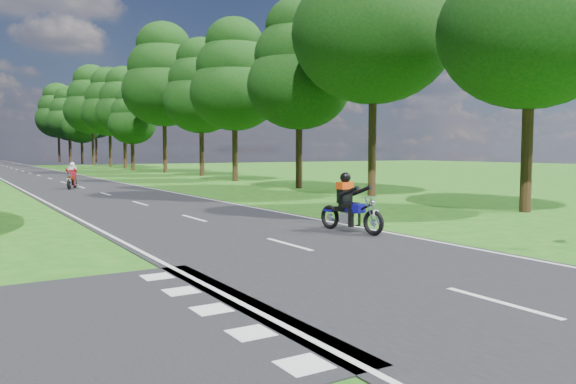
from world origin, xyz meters
TOP-DOWN VIEW (x-y plane):
  - ground at (0.00, 0.00)m, footprint 160.00×160.00m
  - main_road at (0.00, 50.00)m, footprint 7.00×140.00m
  - road_markings at (-0.14, 48.13)m, footprint 7.40×140.00m
  - treeline at (1.43, 60.06)m, footprint 40.00×115.35m
  - rider_near_blue at (2.51, 2.84)m, footprint 0.94×2.05m
  - rider_far_red at (-0.72, 24.93)m, footprint 1.26×1.94m

SIDE VIEW (x-z plane):
  - ground at x=0.00m, z-range 0.00..0.00m
  - main_road at x=0.00m, z-range 0.00..0.02m
  - road_markings at x=-0.14m, z-range 0.02..0.03m
  - rider_far_red at x=-0.72m, z-range 0.02..1.56m
  - rider_near_blue at x=2.51m, z-range 0.02..1.66m
  - treeline at x=1.43m, z-range 0.86..15.65m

